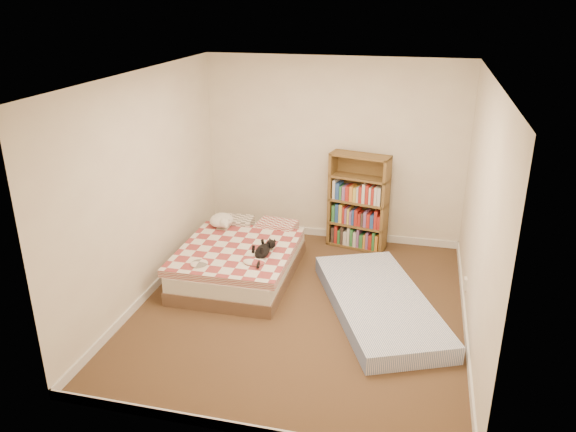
% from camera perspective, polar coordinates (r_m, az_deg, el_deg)
% --- Properties ---
extents(room, '(3.51, 4.01, 2.51)m').
position_cam_1_polar(room, '(5.77, 1.42, 1.08)').
color(room, '#4B3A20').
rests_on(room, ground).
extents(bed, '(1.32, 1.79, 0.48)m').
position_cam_1_polar(bed, '(6.88, -4.79, -4.36)').
color(bed, brown).
rests_on(bed, room).
extents(bookshelf, '(0.84, 0.43, 1.30)m').
position_cam_1_polar(bookshelf, '(7.59, 7.11, 0.42)').
color(bookshelf, brown).
rests_on(bookshelf, room).
extents(floor_mattress, '(1.71, 2.31, 0.19)m').
position_cam_1_polar(floor_mattress, '(6.24, 9.24, -8.76)').
color(floor_mattress, '#7389C0').
rests_on(floor_mattress, room).
extents(black_cat, '(0.25, 0.60, 0.13)m').
position_cam_1_polar(black_cat, '(6.45, -2.52, -3.47)').
color(black_cat, black).
rests_on(black_cat, bed).
extents(white_dog, '(0.35, 0.38, 0.16)m').
position_cam_1_polar(white_dog, '(7.26, -6.72, -0.45)').
color(white_dog, white).
rests_on(white_dog, bed).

